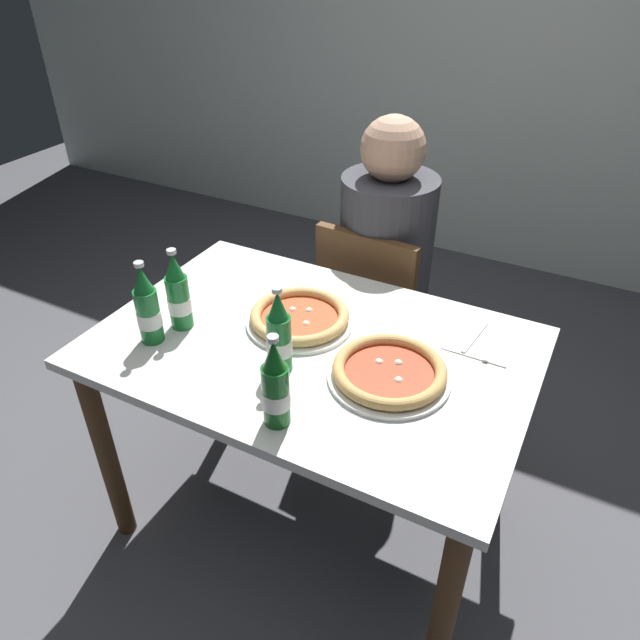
{
  "coord_description": "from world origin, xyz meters",
  "views": [
    {
      "loc": [
        0.63,
        -1.15,
        1.73
      ],
      "look_at": [
        0.0,
        0.05,
        0.8
      ],
      "focal_mm": 33.13,
      "sensor_mm": 36.0,
      "label": 1
    }
  ],
  "objects_px": {
    "beer_bottle_center": "(178,295)",
    "napkin_with_cutlery": "(482,340)",
    "pizza_marinara_far": "(300,317)",
    "beer_bottle_left": "(148,309)",
    "dining_table_main": "(312,375)",
    "diner_seated": "(384,283)",
    "pizza_margherita_near": "(389,372)",
    "beer_bottle_extra": "(276,387)",
    "chair_behind_table": "(376,312)",
    "beer_bottle_right": "(279,336)"
  },
  "relations": [
    {
      "from": "chair_behind_table",
      "to": "pizza_marinara_far",
      "type": "height_order",
      "value": "chair_behind_table"
    },
    {
      "from": "pizza_margherita_near",
      "to": "pizza_marinara_far",
      "type": "xyz_separation_m",
      "value": [
        -0.32,
        0.11,
        0.0
      ]
    },
    {
      "from": "beer_bottle_left",
      "to": "napkin_with_cutlery",
      "type": "bearing_deg",
      "value": 27.37
    },
    {
      "from": "chair_behind_table",
      "to": "beer_bottle_extra",
      "type": "bearing_deg",
      "value": 101.68
    },
    {
      "from": "diner_seated",
      "to": "beer_bottle_left",
      "type": "bearing_deg",
      "value": -112.61
    },
    {
      "from": "pizza_marinara_far",
      "to": "beer_bottle_right",
      "type": "xyz_separation_m",
      "value": [
        0.06,
        -0.2,
        0.08
      ]
    },
    {
      "from": "diner_seated",
      "to": "pizza_marinara_far",
      "type": "distance_m",
      "value": 0.62
    },
    {
      "from": "beer_bottle_left",
      "to": "dining_table_main",
      "type": "bearing_deg",
      "value": 25.18
    },
    {
      "from": "beer_bottle_center",
      "to": "beer_bottle_right",
      "type": "distance_m",
      "value": 0.35
    },
    {
      "from": "diner_seated",
      "to": "beer_bottle_right",
      "type": "bearing_deg",
      "value": -88.03
    },
    {
      "from": "beer_bottle_left",
      "to": "beer_bottle_extra",
      "type": "distance_m",
      "value": 0.49
    },
    {
      "from": "diner_seated",
      "to": "pizza_marinara_far",
      "type": "xyz_separation_m",
      "value": [
        -0.03,
        -0.59,
        0.19
      ]
    },
    {
      "from": "pizza_margherita_near",
      "to": "pizza_marinara_far",
      "type": "height_order",
      "value": "same"
    },
    {
      "from": "dining_table_main",
      "to": "diner_seated",
      "type": "relative_size",
      "value": 0.99
    },
    {
      "from": "beer_bottle_left",
      "to": "beer_bottle_extra",
      "type": "bearing_deg",
      "value": -13.6
    },
    {
      "from": "chair_behind_table",
      "to": "diner_seated",
      "type": "bearing_deg",
      "value": -91.49
    },
    {
      "from": "beer_bottle_center",
      "to": "napkin_with_cutlery",
      "type": "relative_size",
      "value": 1.3
    },
    {
      "from": "chair_behind_table",
      "to": "pizza_marinara_far",
      "type": "xyz_separation_m",
      "value": [
        -0.02,
        -0.54,
        0.29
      ]
    },
    {
      "from": "dining_table_main",
      "to": "pizza_margherita_near",
      "type": "bearing_deg",
      "value": -8.73
    },
    {
      "from": "pizza_marinara_far",
      "to": "pizza_margherita_near",
      "type": "bearing_deg",
      "value": -18.65
    },
    {
      "from": "beer_bottle_left",
      "to": "diner_seated",
      "type": "bearing_deg",
      "value": 67.39
    },
    {
      "from": "dining_table_main",
      "to": "napkin_with_cutlery",
      "type": "relative_size",
      "value": 6.31
    },
    {
      "from": "napkin_with_cutlery",
      "to": "chair_behind_table",
      "type": "bearing_deg",
      "value": 141.35
    },
    {
      "from": "beer_bottle_center",
      "to": "beer_bottle_right",
      "type": "bearing_deg",
      "value": -5.83
    },
    {
      "from": "dining_table_main",
      "to": "napkin_with_cutlery",
      "type": "bearing_deg",
      "value": 29.42
    },
    {
      "from": "beer_bottle_extra",
      "to": "napkin_with_cutlery",
      "type": "xyz_separation_m",
      "value": [
        0.34,
        0.54,
        -0.1
      ]
    },
    {
      "from": "beer_bottle_center",
      "to": "napkin_with_cutlery",
      "type": "height_order",
      "value": "beer_bottle_center"
    },
    {
      "from": "pizza_margherita_near",
      "to": "beer_bottle_extra",
      "type": "relative_size",
      "value": 1.29
    },
    {
      "from": "beer_bottle_center",
      "to": "beer_bottle_extra",
      "type": "relative_size",
      "value": 1.0
    },
    {
      "from": "beer_bottle_left",
      "to": "beer_bottle_right",
      "type": "bearing_deg",
      "value": 8.7
    },
    {
      "from": "chair_behind_table",
      "to": "napkin_with_cutlery",
      "type": "bearing_deg",
      "value": 145.11
    },
    {
      "from": "dining_table_main",
      "to": "beer_bottle_center",
      "type": "relative_size",
      "value": 4.86
    },
    {
      "from": "chair_behind_table",
      "to": "beer_bottle_left",
      "type": "bearing_deg",
      "value": 70.16
    },
    {
      "from": "dining_table_main",
      "to": "diner_seated",
      "type": "distance_m",
      "value": 0.66
    },
    {
      "from": "diner_seated",
      "to": "beer_bottle_extra",
      "type": "height_order",
      "value": "diner_seated"
    },
    {
      "from": "pizza_margherita_near",
      "to": "napkin_with_cutlery",
      "type": "relative_size",
      "value": 1.68
    },
    {
      "from": "pizza_marinara_far",
      "to": "beer_bottle_center",
      "type": "height_order",
      "value": "beer_bottle_center"
    },
    {
      "from": "napkin_with_cutlery",
      "to": "beer_bottle_right",
      "type": "bearing_deg",
      "value": -140.12
    },
    {
      "from": "beer_bottle_center",
      "to": "chair_behind_table",
      "type": "bearing_deg",
      "value": 65.55
    },
    {
      "from": "dining_table_main",
      "to": "beer_bottle_right",
      "type": "relative_size",
      "value": 4.86
    },
    {
      "from": "napkin_with_cutlery",
      "to": "beer_bottle_left",
      "type": "bearing_deg",
      "value": -152.63
    },
    {
      "from": "pizza_marinara_far",
      "to": "beer_bottle_left",
      "type": "distance_m",
      "value": 0.42
    },
    {
      "from": "beer_bottle_center",
      "to": "napkin_with_cutlery",
      "type": "bearing_deg",
      "value": 22.65
    },
    {
      "from": "chair_behind_table",
      "to": "napkin_with_cutlery",
      "type": "distance_m",
      "value": 0.66
    },
    {
      "from": "pizza_margherita_near",
      "to": "beer_bottle_center",
      "type": "distance_m",
      "value": 0.63
    },
    {
      "from": "diner_seated",
      "to": "beer_bottle_center",
      "type": "xyz_separation_m",
      "value": [
        -0.33,
        -0.76,
        0.27
      ]
    },
    {
      "from": "chair_behind_table",
      "to": "beer_bottle_extra",
      "type": "xyz_separation_m",
      "value": [
        0.13,
        -0.91,
        0.37
      ]
    },
    {
      "from": "beer_bottle_right",
      "to": "beer_bottle_extra",
      "type": "xyz_separation_m",
      "value": [
        0.1,
        -0.17,
        0.0
      ]
    },
    {
      "from": "diner_seated",
      "to": "pizza_marinara_far",
      "type": "relative_size",
      "value": 3.87
    },
    {
      "from": "chair_behind_table",
      "to": "beer_bottle_right",
      "type": "bearing_deg",
      "value": 96.23
    }
  ]
}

